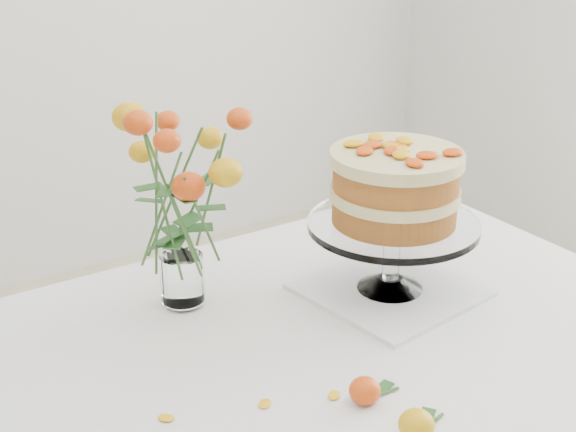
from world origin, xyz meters
name	(u,v)px	position (x,y,z in m)	size (l,w,h in m)	color
table	(294,392)	(0.00, 0.00, 0.67)	(1.43, 0.93, 0.76)	tan
napkin	(389,290)	(0.27, 0.07, 0.76)	(0.29, 0.29, 0.01)	white
cake_stand	(395,195)	(0.27, 0.07, 0.96)	(0.32, 0.32, 0.29)	white
rose_vase	(177,186)	(-0.08, 0.25, 0.99)	(0.30, 0.30, 0.40)	white
loose_rose_near	(416,425)	(0.02, -0.28, 0.78)	(0.09, 0.05, 0.04)	orange
loose_rose_far	(365,391)	(0.01, -0.18, 0.78)	(0.09, 0.05, 0.04)	red
stray_petal_a	(265,404)	(-0.12, -0.10, 0.76)	(0.03, 0.02, 0.00)	#FAB00F
stray_petal_b	(334,395)	(-0.02, -0.14, 0.76)	(0.03, 0.02, 0.00)	#FAB00F
stray_petal_c	(371,400)	(0.02, -0.18, 0.76)	(0.03, 0.02, 0.00)	#FAB00F
stray_petal_d	(166,418)	(-0.26, -0.05, 0.76)	(0.03, 0.02, 0.00)	#FAB00F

